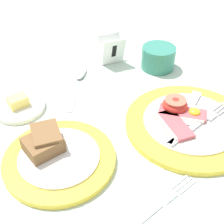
{
  "coord_description": "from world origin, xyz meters",
  "views": [
    {
      "loc": [
        -0.28,
        -0.34,
        0.42
      ],
      "look_at": [
        -0.08,
        0.11,
        0.02
      ],
      "focal_mm": 50.0,
      "sensor_mm": 36.0,
      "label": 1
    }
  ],
  "objects_px": {
    "number_card": "(112,50)",
    "teaspoon_by_saucer": "(79,78)",
    "breakfast_plate": "(188,122)",
    "fork_on_cloth": "(153,209)",
    "sugar_cup": "(158,57)",
    "butter_dish": "(19,106)",
    "bread_plate": "(56,154)"
  },
  "relations": [
    {
      "from": "breakfast_plate",
      "to": "number_card",
      "type": "relative_size",
      "value": 3.53
    },
    {
      "from": "number_card",
      "to": "sugar_cup",
      "type": "bearing_deg",
      "value": -34.4
    },
    {
      "from": "breakfast_plate",
      "to": "number_card",
      "type": "bearing_deg",
      "value": 96.85
    },
    {
      "from": "fork_on_cloth",
      "to": "sugar_cup",
      "type": "bearing_deg",
      "value": 41.94
    },
    {
      "from": "number_card",
      "to": "teaspoon_by_saucer",
      "type": "xyz_separation_m",
      "value": [
        -0.11,
        -0.04,
        -0.03
      ]
    },
    {
      "from": "bread_plate",
      "to": "sugar_cup",
      "type": "height_order",
      "value": "sugar_cup"
    },
    {
      "from": "teaspoon_by_saucer",
      "to": "sugar_cup",
      "type": "bearing_deg",
      "value": -69.2
    },
    {
      "from": "teaspoon_by_saucer",
      "to": "fork_on_cloth",
      "type": "bearing_deg",
      "value": -154.02
    },
    {
      "from": "teaspoon_by_saucer",
      "to": "bread_plate",
      "type": "bearing_deg",
      "value": -179.47
    },
    {
      "from": "bread_plate",
      "to": "butter_dish",
      "type": "height_order",
      "value": "bread_plate"
    },
    {
      "from": "butter_dish",
      "to": "number_card",
      "type": "bearing_deg",
      "value": 20.26
    },
    {
      "from": "breakfast_plate",
      "to": "teaspoon_by_saucer",
      "type": "xyz_separation_m",
      "value": [
        -0.14,
        0.25,
        -0.01
      ]
    },
    {
      "from": "butter_dish",
      "to": "number_card",
      "type": "relative_size",
      "value": 1.5
    },
    {
      "from": "teaspoon_by_saucer",
      "to": "butter_dish",
      "type": "bearing_deg",
      "value": 139.11
    },
    {
      "from": "breakfast_plate",
      "to": "sugar_cup",
      "type": "xyz_separation_m",
      "value": [
        0.06,
        0.22,
        0.02
      ]
    },
    {
      "from": "breakfast_plate",
      "to": "fork_on_cloth",
      "type": "relative_size",
      "value": 1.42
    },
    {
      "from": "bread_plate",
      "to": "butter_dish",
      "type": "relative_size",
      "value": 1.82
    },
    {
      "from": "sugar_cup",
      "to": "number_card",
      "type": "xyz_separation_m",
      "value": [
        -0.1,
        0.07,
        0.01
      ]
    },
    {
      "from": "bread_plate",
      "to": "teaspoon_by_saucer",
      "type": "relative_size",
      "value": 1.12
    },
    {
      "from": "number_card",
      "to": "teaspoon_by_saucer",
      "type": "distance_m",
      "value": 0.12
    },
    {
      "from": "sugar_cup",
      "to": "breakfast_plate",
      "type": "bearing_deg",
      "value": -105.61
    },
    {
      "from": "number_card",
      "to": "breakfast_plate",
      "type": "bearing_deg",
      "value": -81.81
    },
    {
      "from": "bread_plate",
      "to": "number_card",
      "type": "height_order",
      "value": "number_card"
    },
    {
      "from": "bread_plate",
      "to": "fork_on_cloth",
      "type": "height_order",
      "value": "bread_plate"
    },
    {
      "from": "breakfast_plate",
      "to": "sugar_cup",
      "type": "distance_m",
      "value": 0.23
    },
    {
      "from": "number_card",
      "to": "fork_on_cloth",
      "type": "relative_size",
      "value": 0.4
    },
    {
      "from": "sugar_cup",
      "to": "fork_on_cloth",
      "type": "xyz_separation_m",
      "value": [
        -0.23,
        -0.36,
        -0.03
      ]
    },
    {
      "from": "butter_dish",
      "to": "fork_on_cloth",
      "type": "height_order",
      "value": "butter_dish"
    },
    {
      "from": "number_card",
      "to": "bread_plate",
      "type": "bearing_deg",
      "value": -129.29
    },
    {
      "from": "breakfast_plate",
      "to": "number_card",
      "type": "distance_m",
      "value": 0.3
    },
    {
      "from": "number_card",
      "to": "fork_on_cloth",
      "type": "bearing_deg",
      "value": -105.15
    },
    {
      "from": "fork_on_cloth",
      "to": "breakfast_plate",
      "type": "bearing_deg",
      "value": 24.6
    }
  ]
}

